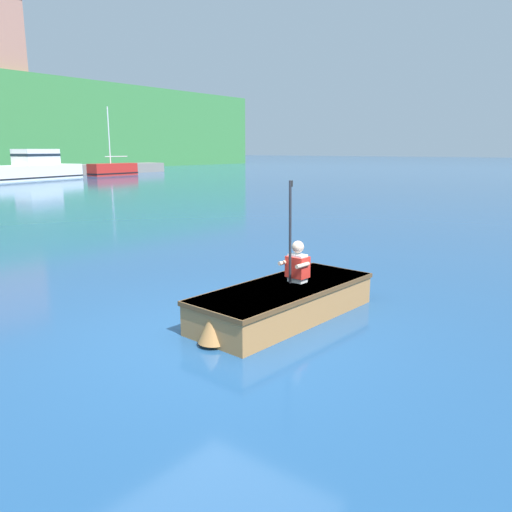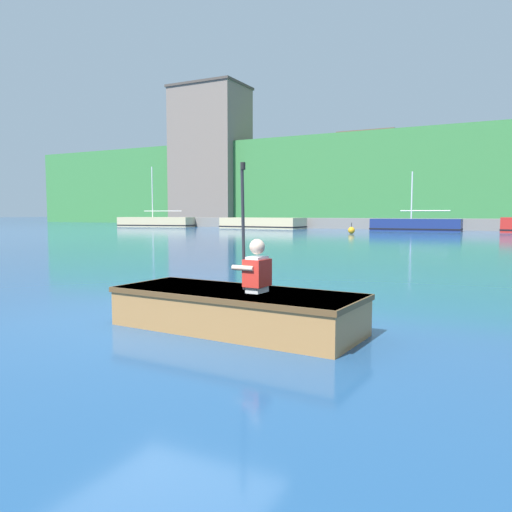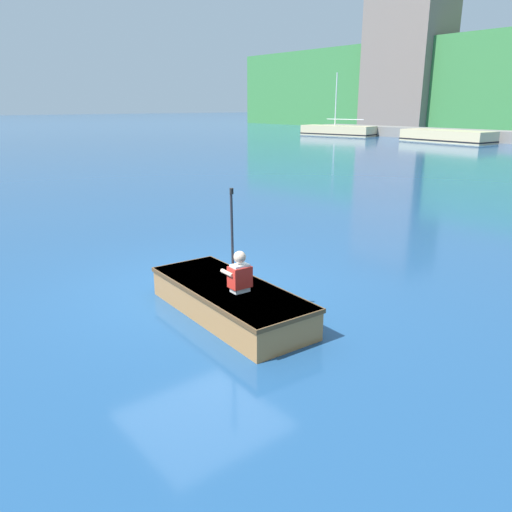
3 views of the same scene
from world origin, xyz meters
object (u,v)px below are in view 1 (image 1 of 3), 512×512
at_px(rowboat_foreground, 283,300).
at_px(moored_boat_dock_center_near, 113,169).
at_px(person_paddler, 297,263).
at_px(moored_boat_dock_west_inner, 34,168).

bearing_deg(rowboat_foreground, moored_boat_dock_center_near, 56.96).
relative_size(rowboat_foreground, person_paddler, 2.11).
relative_size(moored_boat_dock_center_near, person_paddler, 4.15).
distance_m(moored_boat_dock_center_near, rowboat_foreground, 40.67).
height_order(moored_boat_dock_west_inner, moored_boat_dock_center_near, moored_boat_dock_center_near).
relative_size(moored_boat_dock_west_inner, rowboat_foreground, 2.72).
distance_m(moored_boat_dock_west_inner, person_paddler, 36.42).
relative_size(moored_boat_dock_west_inner, moored_boat_dock_center_near, 1.38).
xyz_separation_m(moored_boat_dock_west_inner, person_paddler, (-14.24, -33.51, -0.12)).
bearing_deg(moored_boat_dock_west_inner, person_paddler, -113.03).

